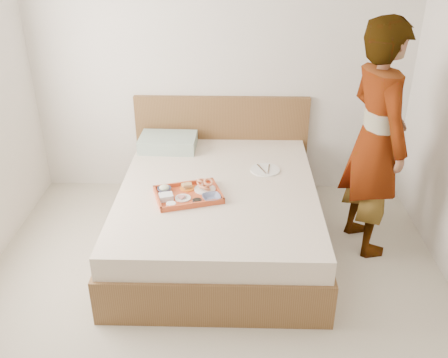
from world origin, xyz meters
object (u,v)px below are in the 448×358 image
Objects in this scene: tray at (188,194)px; dinner_plate at (265,170)px; person at (376,140)px; bed at (218,215)px.

dinner_plate is at bearing 19.82° from tray.
person is (1.42, 0.21, 0.38)m from tray.
person is (1.20, 0.04, 0.66)m from bed.
dinner_plate is at bearing 57.38° from person.
dinner_plate reaches higher than bed.
bed is at bearing -143.18° from dinner_plate.
bed is 4.10× the size of tray.
dinner_plate is at bearing 36.82° from bed.
person is (0.81, -0.26, 0.39)m from dinner_plate.
person reaches higher than tray.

